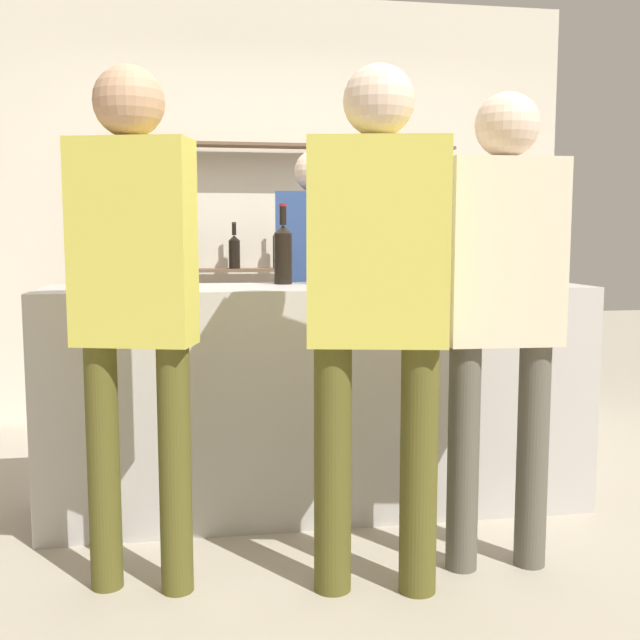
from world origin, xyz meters
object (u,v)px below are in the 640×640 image
object	(u,v)px
customer_right	(503,291)
customer_center	(377,290)
counter_bottle_0	(335,255)
counter_bottle_5	(327,257)
customer_left	(134,282)
wine_glass	(456,257)
counter_bottle_3	(368,255)
server_behind_counter	(315,278)
counter_bottle_1	(490,257)
counter_bottle_2	(524,257)
counter_bottle_4	(283,253)

from	to	relation	value
customer_right	customer_center	world-z (taller)	customer_center
customer_right	counter_bottle_0	bearing A→B (deg)	28.87
counter_bottle_5	customer_left	size ratio (longest dim) A/B	0.18
wine_glass	customer_left	world-z (taller)	customer_left
customer_left	counter_bottle_5	bearing A→B (deg)	-30.01
counter_bottle_3	customer_center	xyz separation A→B (m)	(-0.12, -0.67, -0.10)
counter_bottle_3	server_behind_counter	distance (m)	0.95
counter_bottle_1	counter_bottle_5	bearing A→B (deg)	174.13
counter_bottle_2	server_behind_counter	distance (m)	1.15
counter_bottle_2	customer_left	size ratio (longest dim) A/B	0.17
counter_bottle_0	counter_bottle_4	xyz separation A→B (m)	(-0.25, -0.02, 0.01)
customer_center	counter_bottle_1	bearing A→B (deg)	-29.58
counter_bottle_5	customer_left	distance (m)	1.11
counter_bottle_4	counter_bottle_5	size ratio (longest dim) A/B	1.12
counter_bottle_1	server_behind_counter	bearing A→B (deg)	131.84
counter_bottle_4	wine_glass	xyz separation A→B (m)	(0.84, 0.02, -0.03)
customer_right	customer_left	distance (m)	1.29
counter_bottle_0	customer_right	distance (m)	1.01
counter_bottle_1	counter_bottle_2	world-z (taller)	counter_bottle_1
counter_bottle_1	counter_bottle_2	size ratio (longest dim) A/B	1.05
customer_right	customer_center	bearing A→B (deg)	105.60
wine_glass	counter_bottle_5	bearing A→B (deg)	-170.92
counter_bottle_3	server_behind_counter	world-z (taller)	server_behind_counter
counter_bottle_5	server_behind_counter	xyz separation A→B (m)	(0.05, 0.70, -0.14)
counter_bottle_0	counter_bottle_5	xyz separation A→B (m)	(-0.06, -0.10, -0.01)
counter_bottle_0	counter_bottle_3	xyz separation A→B (m)	(0.08, -0.34, 0.01)
counter_bottle_0	counter_bottle_4	bearing A→B (deg)	-174.84
customer_right	server_behind_counter	bearing A→B (deg)	19.32
counter_bottle_3	server_behind_counter	xyz separation A→B (m)	(-0.08, 0.93, -0.15)
counter_bottle_0	server_behind_counter	distance (m)	0.61
counter_bottle_2	customer_center	xyz separation A→B (m)	(-0.92, -0.88, -0.08)
customer_left	customer_center	xyz separation A→B (m)	(0.80, -0.14, -0.02)
counter_bottle_2	customer_right	world-z (taller)	customer_right
server_behind_counter	counter_bottle_5	bearing A→B (deg)	3.65
counter_bottle_4	customer_right	bearing A→B (deg)	-51.85
counter_bottle_3	customer_center	world-z (taller)	customer_center
customer_right	wine_glass	bearing A→B (deg)	-6.56
wine_glass	customer_left	distance (m)	1.68
counter_bottle_5	wine_glass	xyz separation A→B (m)	(0.65, 0.10, -0.01)
server_behind_counter	customer_left	distance (m)	1.69
counter_bottle_0	wine_glass	xyz separation A→B (m)	(0.59, -0.00, -0.02)
wine_glass	customer_center	bearing A→B (deg)	-122.14
counter_bottle_3	counter_bottle_5	bearing A→B (deg)	119.41
wine_glass	counter_bottle_2	bearing A→B (deg)	-26.69
counter_bottle_1	customer_left	xyz separation A→B (m)	(-1.54, -0.69, -0.06)
server_behind_counter	counter_bottle_1	bearing A→B (deg)	49.92
counter_bottle_1	customer_left	size ratio (longest dim) A/B	0.18
counter_bottle_3	customer_left	bearing A→B (deg)	-150.16
counter_bottle_1	counter_bottle_2	bearing A→B (deg)	12.56
counter_bottle_1	wine_glass	size ratio (longest dim) A/B	2.02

